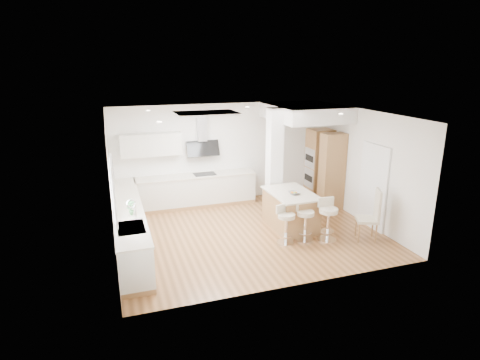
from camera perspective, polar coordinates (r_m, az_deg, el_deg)
name	(u,v)px	position (r m, az deg, el deg)	size (l,w,h in m)	color
ground	(248,232)	(9.62, 1.13, -7.44)	(6.00, 6.00, 0.00)	#996539
ceiling	(248,232)	(9.62, 1.13, -7.44)	(6.00, 5.00, 0.02)	white
wall_back	(219,153)	(11.45, -3.03, 3.84)	(6.00, 0.04, 2.80)	white
wall_left	(111,188)	(8.65, -17.90, -1.13)	(0.04, 5.00, 2.80)	white
wall_right	(361,165)	(10.50, 16.80, 2.00)	(0.04, 5.00, 2.80)	white
skylight	(207,114)	(9.21, -4.75, 9.39)	(4.10, 2.10, 0.06)	white
window_left	(113,187)	(7.70, -17.62, -0.94)	(0.06, 1.28, 1.07)	white
doorway_right	(373,188)	(10.13, 18.41, -1.02)	(0.05, 1.00, 2.10)	#483E38
counter_left	(129,225)	(9.18, -15.55, -6.16)	(0.63, 4.50, 1.35)	#A37646
counter_back	(190,182)	(11.17, -7.12, -0.33)	(3.62, 0.63, 2.50)	#A37646
pillar	(274,163)	(10.37, 4.89, 2.46)	(0.35, 0.35, 2.80)	white
soffit	(305,112)	(11.00, 9.21, 9.48)	(1.78, 2.20, 0.40)	white
oven_column	(324,168)	(11.41, 11.82, 1.66)	(0.63, 1.21, 2.10)	#A37646
peninsula	(290,210)	(9.81, 7.19, -4.22)	(1.01, 1.50, 0.97)	#A37646
bar_stool_a	(286,222)	(8.95, 6.51, -5.98)	(0.50, 0.50, 0.88)	white
bar_stool_b	(305,219)	(9.14, 9.19, -5.55)	(0.50, 0.50, 0.89)	white
bar_stool_c	(328,217)	(9.23, 12.36, -5.20)	(0.47, 0.47, 0.98)	white
dining_chair	(372,213)	(9.47, 18.30, -4.53)	(0.61, 0.61, 1.20)	beige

